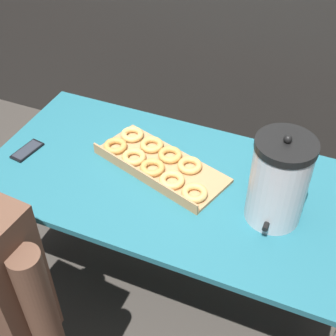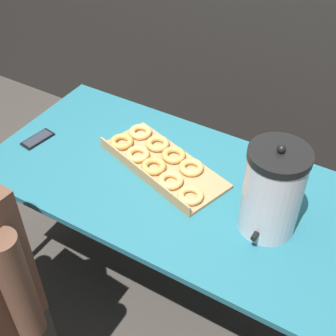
% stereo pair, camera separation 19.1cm
% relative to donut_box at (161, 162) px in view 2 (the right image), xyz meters
% --- Properties ---
extents(ground_plane, '(12.00, 12.00, 0.00)m').
position_rel_donut_box_xyz_m(ground_plane, '(0.09, -0.06, -0.75)').
color(ground_plane, '#3D3833').
extents(folding_table, '(1.60, 0.80, 0.73)m').
position_rel_donut_box_xyz_m(folding_table, '(0.09, -0.06, -0.06)').
color(folding_table, '#236675').
rests_on(folding_table, ground).
extents(donut_box, '(0.63, 0.41, 0.05)m').
position_rel_donut_box_xyz_m(donut_box, '(0.00, 0.00, 0.00)').
color(donut_box, tan).
rests_on(donut_box, folding_table).
extents(coffee_urn, '(0.22, 0.25, 0.39)m').
position_rel_donut_box_xyz_m(coffee_urn, '(0.52, -0.09, 0.16)').
color(coffee_urn, silver).
rests_on(coffee_urn, folding_table).
extents(cell_phone, '(0.09, 0.16, 0.01)m').
position_rel_donut_box_xyz_m(cell_phone, '(-0.58, -0.14, -0.02)').
color(cell_phone, black).
rests_on(cell_phone, folding_table).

